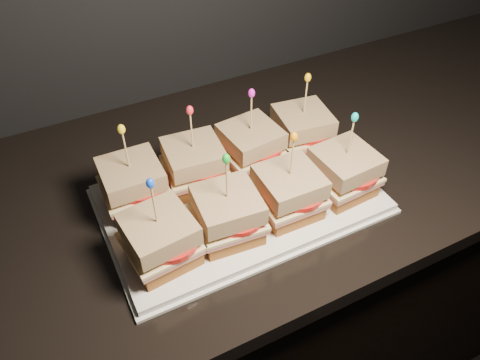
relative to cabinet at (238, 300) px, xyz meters
name	(u,v)px	position (x,y,z in m)	size (l,w,h in m)	color
cabinet	(238,300)	(0.00, 0.00, 0.00)	(2.26, 0.61, 0.83)	black
granite_slab	(238,177)	(0.00, 0.00, 0.43)	(2.30, 0.65, 0.04)	black
platter	(240,199)	(-0.04, -0.08, 0.46)	(0.47, 0.29, 0.02)	white
platter_rim	(240,201)	(-0.04, -0.08, 0.46)	(0.48, 0.30, 0.01)	white
sandwich_0_bread_bot	(136,196)	(-0.20, -0.01, 0.48)	(0.09, 0.09, 0.03)	brown
sandwich_0_ham	(134,189)	(-0.20, -0.01, 0.50)	(0.10, 0.10, 0.01)	#CB6760
sandwich_0_cheese	(134,186)	(-0.20, -0.01, 0.51)	(0.11, 0.10, 0.01)	beige
sandwich_0_tomato	(141,183)	(-0.19, -0.02, 0.51)	(0.09, 0.09, 0.01)	red
sandwich_0_bread_top	(131,174)	(-0.20, -0.01, 0.54)	(0.10, 0.10, 0.03)	#522F13
sandwich_0_pick	(126,152)	(-0.20, -0.01, 0.58)	(0.00, 0.00, 0.09)	tan
sandwich_0_frill	(121,129)	(-0.20, -0.01, 0.63)	(0.01, 0.01, 0.02)	yellow
sandwich_1_bread_bot	(196,177)	(-0.09, -0.01, 0.48)	(0.09, 0.09, 0.03)	brown
sandwich_1_ham	(195,170)	(-0.09, -0.01, 0.50)	(0.10, 0.10, 0.01)	#CB6760
sandwich_1_cheese	(195,167)	(-0.09, -0.01, 0.51)	(0.11, 0.10, 0.01)	beige
sandwich_1_tomato	(202,163)	(-0.08, -0.02, 0.51)	(0.09, 0.09, 0.01)	red
sandwich_1_bread_top	(194,154)	(-0.09, -0.01, 0.54)	(0.10, 0.10, 0.03)	#522F13
sandwich_1_pick	(192,133)	(-0.09, -0.01, 0.58)	(0.00, 0.00, 0.09)	tan
sandwich_1_frill	(190,110)	(-0.09, -0.01, 0.63)	(0.01, 0.01, 0.02)	red
sandwich_2_bread_bot	(250,159)	(0.02, -0.01, 0.48)	(0.09, 0.09, 0.03)	brown
sandwich_2_ham	(250,152)	(0.02, -0.01, 0.50)	(0.10, 0.10, 0.01)	#CB6760
sandwich_2_cheese	(251,149)	(0.02, -0.01, 0.51)	(0.11, 0.10, 0.01)	beige
sandwich_2_tomato	(258,145)	(0.03, -0.02, 0.51)	(0.09, 0.09, 0.01)	red
sandwich_2_bread_top	(251,136)	(0.02, -0.01, 0.54)	(0.10, 0.10, 0.03)	#522F13
sandwich_2_pick	(251,115)	(0.02, -0.01, 0.58)	(0.00, 0.00, 0.09)	tan
sandwich_2_frill	(252,93)	(0.02, -0.01, 0.63)	(0.01, 0.01, 0.02)	#CF19BF
sandwich_3_bread_bot	(301,142)	(0.13, -0.01, 0.48)	(0.09, 0.09, 0.03)	brown
sandwich_3_ham	(301,135)	(0.13, -0.01, 0.50)	(0.10, 0.10, 0.01)	#CB6760
sandwich_3_cheese	(302,132)	(0.13, -0.01, 0.51)	(0.11, 0.10, 0.01)	beige
sandwich_3_tomato	(309,129)	(0.15, -0.02, 0.51)	(0.09, 0.09, 0.01)	red
sandwich_3_bread_top	(303,120)	(0.13, -0.01, 0.54)	(0.10, 0.10, 0.03)	#522F13
sandwich_3_pick	(305,99)	(0.13, -0.01, 0.58)	(0.00, 0.00, 0.09)	tan
sandwich_3_frill	(308,77)	(0.13, -0.01, 0.63)	(0.01, 0.01, 0.02)	#E8AA10
sandwich_4_bread_bot	(162,251)	(-0.20, -0.15, 0.48)	(0.09, 0.09, 0.03)	brown
sandwich_4_ham	(161,244)	(-0.20, -0.15, 0.50)	(0.10, 0.10, 0.01)	#CB6760
sandwich_4_cheese	(161,241)	(-0.20, -0.15, 0.51)	(0.11, 0.10, 0.01)	beige
sandwich_4_tomato	(169,238)	(-0.19, -0.15, 0.51)	(0.09, 0.09, 0.01)	red
sandwich_4_bread_top	(158,229)	(-0.20, -0.15, 0.54)	(0.10, 0.10, 0.03)	#522F13
sandwich_4_pick	(154,207)	(-0.20, -0.15, 0.58)	(0.00, 0.00, 0.09)	tan
sandwich_4_frill	(150,183)	(-0.20, -0.15, 0.63)	(0.01, 0.01, 0.02)	blue
sandwich_5_bread_bot	(228,227)	(-0.09, -0.15, 0.48)	(0.09, 0.09, 0.03)	brown
sandwich_5_ham	(228,220)	(-0.09, -0.15, 0.50)	(0.10, 0.10, 0.01)	#CB6760
sandwich_5_cheese	(228,217)	(-0.09, -0.15, 0.51)	(0.11, 0.10, 0.01)	beige
sandwich_5_tomato	(236,213)	(-0.08, -0.15, 0.51)	(0.09, 0.09, 0.01)	red
sandwich_5_bread_top	(227,204)	(-0.09, -0.15, 0.54)	(0.10, 0.10, 0.03)	#522F13
sandwich_5_pick	(227,182)	(-0.09, -0.15, 0.58)	(0.00, 0.00, 0.09)	tan
sandwich_5_frill	(226,159)	(-0.09, -0.15, 0.63)	(0.01, 0.01, 0.02)	green
sandwich_6_bread_bot	(287,204)	(0.02, -0.15, 0.48)	(0.09, 0.09, 0.03)	brown
sandwich_6_ham	(288,197)	(0.02, -0.15, 0.50)	(0.10, 0.10, 0.01)	#CB6760
sandwich_6_cheese	(288,194)	(0.02, -0.15, 0.51)	(0.11, 0.10, 0.01)	beige
sandwich_6_tomato	(297,191)	(0.03, -0.15, 0.51)	(0.09, 0.09, 0.01)	red
sandwich_6_bread_top	(290,182)	(0.02, -0.15, 0.54)	(0.10, 0.10, 0.03)	#522F13
sandwich_6_pick	(292,160)	(0.02, -0.15, 0.58)	(0.00, 0.00, 0.09)	tan
sandwich_6_frill	(294,137)	(0.02, -0.15, 0.63)	(0.01, 0.01, 0.02)	orange
sandwich_7_bread_bot	(341,184)	(0.13, -0.15, 0.48)	(0.09, 0.09, 0.03)	brown
sandwich_7_ham	(343,177)	(0.13, -0.15, 0.50)	(0.10, 0.10, 0.01)	#CB6760
sandwich_7_cheese	(343,174)	(0.13, -0.15, 0.51)	(0.11, 0.10, 0.01)	beige
sandwich_7_tomato	(352,171)	(0.15, -0.15, 0.51)	(0.09, 0.09, 0.01)	red
sandwich_7_bread_top	(346,161)	(0.13, -0.15, 0.54)	(0.10, 0.10, 0.03)	#522F13
sandwich_7_pick	(350,140)	(0.13, -0.15, 0.58)	(0.00, 0.00, 0.09)	tan
sandwich_7_frill	(355,117)	(0.13, -0.15, 0.63)	(0.01, 0.01, 0.02)	#03B5AC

